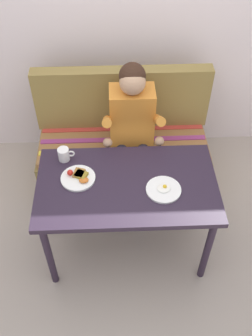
{
  "coord_description": "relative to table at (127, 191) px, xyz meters",
  "views": [
    {
      "loc": [
        -0.07,
        -1.66,
        2.64
      ],
      "look_at": [
        0.0,
        0.15,
        0.72
      ],
      "focal_mm": 40.96,
      "sensor_mm": 36.0,
      "label": 1
    }
  ],
  "objects": [
    {
      "name": "coffee_mug",
      "position": [
        -0.43,
        0.24,
        0.13
      ],
      "size": [
        0.12,
        0.08,
        0.09
      ],
      "color": "white",
      "rests_on": "table"
    },
    {
      "name": "person",
      "position": [
        0.07,
        0.59,
        0.09
      ],
      "size": [
        0.45,
        0.61,
        1.21
      ],
      "color": "orange",
      "rests_on": "ground"
    },
    {
      "name": "couch",
      "position": [
        0.0,
        0.76,
        -0.32
      ],
      "size": [
        1.44,
        0.56,
        1.0
      ],
      "color": "olive",
      "rests_on": "ground"
    },
    {
      "name": "plate_breakfast",
      "position": [
        -0.32,
        0.06,
        0.1
      ],
      "size": [
        0.23,
        0.23,
        0.05
      ],
      "color": "white",
      "rests_on": "table"
    },
    {
      "name": "ground_plane",
      "position": [
        0.0,
        0.0,
        -0.65
      ],
      "size": [
        8.0,
        8.0,
        0.0
      ],
      "primitive_type": "plane",
      "color": "#AB9C8E"
    },
    {
      "name": "plate_eggs",
      "position": [
        0.23,
        -0.07,
        0.09
      ],
      "size": [
        0.23,
        0.23,
        0.04
      ],
      "color": "white",
      "rests_on": "table"
    },
    {
      "name": "table",
      "position": [
        0.0,
        0.0,
        0.0
      ],
      "size": [
        1.2,
        0.7,
        0.73
      ],
      "color": "#251B2A",
      "rests_on": "ground"
    },
    {
      "name": "back_wall",
      "position": [
        0.0,
        1.27,
        0.65
      ],
      "size": [
        4.4,
        0.1,
        2.6
      ],
      "primitive_type": "cube",
      "color": "silver",
      "rests_on": "ground"
    }
  ]
}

